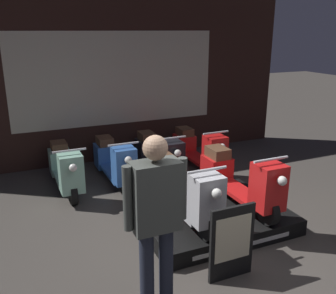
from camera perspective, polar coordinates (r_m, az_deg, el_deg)
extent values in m
plane|color=#423D38|center=(4.16, 9.76, -18.43)|extent=(30.00, 30.00, 0.00)
cube|color=#331E19|center=(7.13, -7.86, 10.70)|extent=(6.98, 0.08, 3.20)
cube|color=beige|center=(7.09, -7.74, 10.27)|extent=(3.84, 0.01, 1.70)
cube|color=black|center=(4.98, 6.51, -10.44)|extent=(1.85, 1.48, 0.20)
cube|color=silver|center=(4.44, 11.44, -14.52)|extent=(1.29, 0.01, 0.05)
cylinder|color=black|center=(4.20, 5.80, -11.67)|extent=(0.09, 0.36, 0.36)
cylinder|color=black|center=(5.17, -0.75, -5.77)|extent=(0.09, 0.36, 0.36)
cube|color=#BCBCC1|center=(4.67, 2.16, -8.51)|extent=(0.31, 1.09, 0.05)
cube|color=#BCBCC1|center=(4.09, 5.75, -7.89)|extent=(0.33, 0.32, 0.55)
cube|color=#BCBCC1|center=(5.11, -0.63, -4.93)|extent=(0.34, 0.37, 0.41)
cube|color=brown|center=(5.00, -0.60, -2.03)|extent=(0.25, 0.34, 0.14)
cylinder|color=silver|center=(3.95, 5.96, -3.51)|extent=(0.46, 0.03, 0.03)
sphere|color=white|center=(3.85, 7.43, -7.06)|extent=(0.11, 0.11, 0.11)
cylinder|color=black|center=(4.63, 14.94, -9.32)|extent=(0.09, 0.36, 0.36)
cylinder|color=black|center=(5.52, 7.24, -4.35)|extent=(0.09, 0.36, 0.36)
cube|color=red|center=(5.06, 10.73, -6.71)|extent=(0.31, 1.09, 0.05)
cube|color=red|center=(4.52, 15.02, -5.84)|extent=(0.33, 0.32, 0.55)
cube|color=red|center=(5.47, 7.42, -3.55)|extent=(0.34, 0.37, 0.41)
cube|color=brown|center=(5.37, 7.59, -0.82)|extent=(0.25, 0.34, 0.14)
cylinder|color=silver|center=(4.40, 15.43, -1.84)|extent=(0.46, 0.03, 0.03)
sphere|color=white|center=(4.31, 16.99, -4.96)|extent=(0.11, 0.11, 0.11)
cylinder|color=black|center=(5.58, -14.28, -6.78)|extent=(0.09, 0.36, 0.36)
cylinder|color=black|center=(6.69, -16.07, -2.82)|extent=(0.09, 0.36, 0.36)
cube|color=#8EC6AD|center=(6.14, -15.25, -4.68)|extent=(0.31, 1.09, 0.05)
cube|color=#8EC6AD|center=(5.50, -14.55, -3.86)|extent=(0.33, 0.32, 0.55)
cube|color=#8EC6AD|center=(6.64, -16.10, -2.14)|extent=(0.34, 0.37, 0.41)
cube|color=brown|center=(6.54, -16.30, 0.12)|extent=(0.25, 0.34, 0.14)
cylinder|color=silver|center=(5.38, -14.81, -0.54)|extent=(0.46, 0.03, 0.03)
sphere|color=white|center=(5.24, -14.27, -3.09)|extent=(0.11, 0.11, 0.11)
cylinder|color=black|center=(5.74, -6.52, -5.64)|extent=(0.09, 0.36, 0.36)
cylinder|color=black|center=(6.82, -9.55, -1.97)|extent=(0.09, 0.36, 0.36)
cube|color=#386BBC|center=(6.28, -8.17, -3.71)|extent=(0.31, 1.09, 0.05)
cube|color=#386BBC|center=(5.65, -6.70, -2.79)|extent=(0.33, 0.32, 0.55)
cube|color=#386BBC|center=(6.77, -9.53, -1.30)|extent=(0.34, 0.37, 0.41)
cube|color=brown|center=(6.68, -9.63, 0.93)|extent=(0.25, 0.34, 0.14)
cylinder|color=silver|center=(5.54, -6.80, 0.45)|extent=(0.46, 0.03, 0.03)
sphere|color=white|center=(5.40, -6.07, -1.99)|extent=(0.11, 0.11, 0.11)
cylinder|color=black|center=(5.99, 0.67, -4.49)|extent=(0.09, 0.36, 0.36)
cylinder|color=black|center=(7.04, -3.36, -1.13)|extent=(0.09, 0.36, 0.36)
cube|color=black|center=(6.51, -1.51, -2.74)|extent=(0.31, 1.09, 0.05)
cube|color=black|center=(5.91, 0.58, -1.75)|extent=(0.33, 0.32, 0.55)
cube|color=black|center=(6.99, -3.30, -0.48)|extent=(0.34, 0.37, 0.41)
cube|color=brown|center=(6.90, -3.31, 1.69)|extent=(0.25, 0.34, 0.14)
cylinder|color=silver|center=(5.80, 0.62, 1.37)|extent=(0.46, 0.03, 0.03)
sphere|color=white|center=(5.67, 1.50, -0.94)|extent=(0.11, 0.11, 0.11)
cylinder|color=black|center=(6.34, 7.17, -3.39)|extent=(0.09, 0.36, 0.36)
cylinder|color=black|center=(7.33, 2.39, -0.35)|extent=(0.09, 0.36, 0.36)
cube|color=red|center=(6.83, 4.60, -1.82)|extent=(0.31, 1.09, 0.05)
cube|color=red|center=(6.26, 7.14, -0.79)|extent=(0.33, 0.32, 0.55)
cube|color=red|center=(7.28, 2.49, 0.29)|extent=(0.34, 0.37, 0.41)
cube|color=brown|center=(7.20, 2.55, 2.37)|extent=(0.25, 0.34, 0.14)
cylinder|color=silver|center=(6.16, 7.30, 2.17)|extent=(0.46, 0.03, 0.03)
sphere|color=white|center=(6.04, 8.26, 0.02)|extent=(0.11, 0.11, 0.11)
cylinder|color=#232838|center=(3.49, -3.25, -18.13)|extent=(0.13, 0.13, 0.77)
cylinder|color=#232838|center=(3.55, -0.30, -17.45)|extent=(0.13, 0.13, 0.77)
cube|color=#474C47|center=(3.17, -1.88, -7.50)|extent=(0.41, 0.23, 0.61)
cylinder|color=#474C47|center=(3.09, -6.18, -7.83)|extent=(0.08, 0.08, 0.56)
cylinder|color=#474C47|center=(3.25, 2.19, -6.37)|extent=(0.08, 0.08, 0.56)
sphere|color=tan|center=(3.02, -1.96, -0.12)|extent=(0.21, 0.21, 0.21)
cube|color=black|center=(3.88, 9.68, -14.20)|extent=(0.49, 0.04, 0.80)
cube|color=beige|center=(3.84, 9.91, -13.59)|extent=(0.40, 0.01, 0.48)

